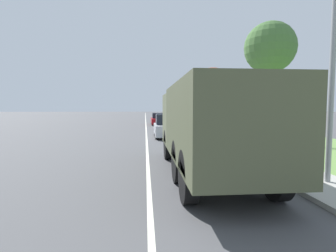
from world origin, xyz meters
The scene contains 10 objects.
ground_plane centered at (0.00, 40.00, 0.00)m, with size 180.00×180.00×0.00m, color #4C4C4F.
lane_centre_stripe centered at (0.00, 40.00, 0.00)m, with size 0.12×120.00×0.00m.
sidewalk_right centered at (4.50, 40.00, 0.06)m, with size 1.80×120.00×0.12m.
grass_strip_right centered at (8.90, 40.00, 0.01)m, with size 7.00×120.00×0.02m.
military_truck centered at (1.85, 9.53, 1.59)m, with size 2.31×7.45×2.74m.
car_nearest_ahead centered at (1.49, 19.97, 0.73)m, with size 1.83×3.91×1.63m.
car_second_ahead centered at (1.64, 33.31, 0.65)m, with size 1.95×4.87×1.43m.
lamp_post centered at (4.54, 8.11, 4.21)m, with size 1.69×0.24×6.85m.
tree_mid_right centered at (7.31, 16.85, 5.57)m, with size 3.01×3.01×7.12m.
tree_far_right centered at (7.92, 32.39, 4.70)m, with size 4.19×4.19×6.78m.
Camera 1 is at (-0.09, 1.65, 2.10)m, focal length 28.00 mm.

